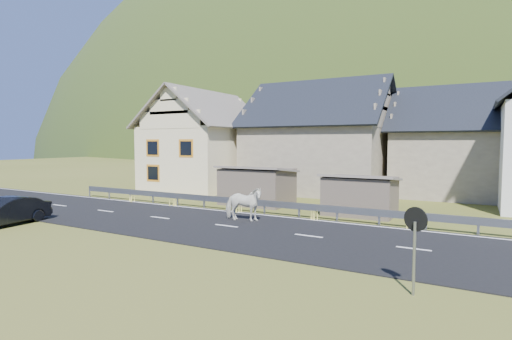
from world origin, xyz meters
The scene contains 14 objects.
ground centered at (0.00, 0.00, 0.00)m, with size 160.00×160.00×0.00m, color #464F18.
road centered at (0.00, 0.00, 0.02)m, with size 60.00×7.00×0.04m, color black.
lane_markings centered at (0.00, 0.00, 0.04)m, with size 60.00×6.60×0.01m, color silver.
guardrail centered at (0.00, 3.68, 0.56)m, with size 28.10×0.09×0.75m.
shed_left centered at (-2.00, 6.50, 1.10)m, with size 4.30×3.30×2.40m, color brown.
shed_right centered at (4.50, 6.00, 1.00)m, with size 3.80×2.90×2.20m, color brown.
house_cream centered at (-10.00, 12.00, 4.36)m, with size 7.80×9.80×8.30m.
house_stone_a centered at (-1.00, 15.00, 4.63)m, with size 10.80×9.80×8.90m.
house_stone_b centered at (9.00, 17.00, 4.24)m, with size 9.80×8.80×8.10m.
mountain centered at (5.00, 180.00, -20.00)m, with size 440.00×280.00×260.00m, color #2B3F17.
conifer_patch centered at (-55.00, 110.00, 6.00)m, with size 76.00×50.00×28.00m, color black.
horse centered at (0.08, 1.36, 0.88)m, with size 1.98×0.90×1.67m, color silver.
car centered at (-9.04, -4.74, 0.64)m, with size 1.36×3.90×1.29m, color black.
traffic_mirror centered at (8.60, -4.47, 1.64)m, with size 0.59×0.29×2.23m.
Camera 1 is at (9.93, -14.96, 3.84)m, focal length 28.00 mm.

